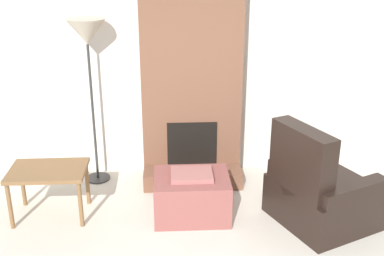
{
  "coord_description": "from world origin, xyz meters",
  "views": [
    {
      "loc": [
        -0.27,
        -2.88,
        2.7
      ],
      "look_at": [
        0.0,
        2.31,
        0.67
      ],
      "focal_mm": 45.0,
      "sensor_mm": 36.0,
      "label": 1
    }
  ],
  "objects_px": {
    "side_table": "(48,175)",
    "floor_lamp_left": "(87,38)",
    "armchair": "(318,195)",
    "ottoman": "(192,195)"
  },
  "relations": [
    {
      "from": "armchair",
      "to": "side_table",
      "type": "xyz_separation_m",
      "value": [
        -2.73,
        0.27,
        0.15
      ]
    },
    {
      "from": "ottoman",
      "to": "floor_lamp_left",
      "type": "height_order",
      "value": "floor_lamp_left"
    },
    {
      "from": "armchair",
      "to": "side_table",
      "type": "relative_size",
      "value": 1.53
    },
    {
      "from": "side_table",
      "to": "floor_lamp_left",
      "type": "relative_size",
      "value": 0.4
    },
    {
      "from": "ottoman",
      "to": "side_table",
      "type": "bearing_deg",
      "value": 177.09
    },
    {
      "from": "armchair",
      "to": "floor_lamp_left",
      "type": "bearing_deg",
      "value": 40.89
    },
    {
      "from": "side_table",
      "to": "armchair",
      "type": "bearing_deg",
      "value": -5.68
    },
    {
      "from": "armchair",
      "to": "floor_lamp_left",
      "type": "xyz_separation_m",
      "value": [
        -2.36,
        1.08,
        1.4
      ]
    },
    {
      "from": "ottoman",
      "to": "side_table",
      "type": "relative_size",
      "value": 1.0
    },
    {
      "from": "armchair",
      "to": "ottoman",
      "type": "bearing_deg",
      "value": 56.65
    }
  ]
}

